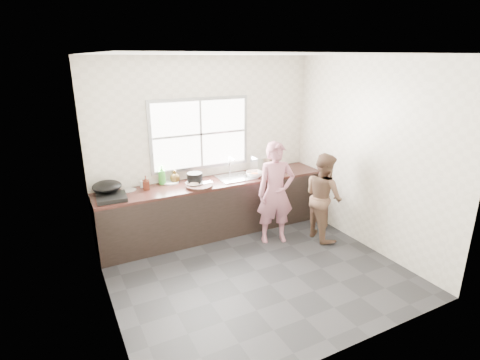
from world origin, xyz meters
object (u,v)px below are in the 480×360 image
pot_lid_left (118,194)px  pot_lid_right (128,190)px  bottle_green (162,175)px  dish_rack (264,165)px  bowl_mince (194,184)px  wok (107,186)px  bowl_held (256,176)px  glass_jar (142,184)px  black_pot (195,178)px  bottle_brown_tall (146,183)px  bottle_brown_short (175,177)px  plate_food (171,182)px  person_side (323,196)px  cutting_board (199,186)px  burner (112,197)px  bowl_crabs (255,175)px  woman (276,196)px

pot_lid_left → pot_lid_right: same height
bottle_green → dish_rack: bottle_green is taller
bowl_mince → wok: (-1.19, 0.19, 0.10)m
dish_rack → pot_lid_right: bearing=179.2°
bowl_held → glass_jar: bearing=168.0°
black_pot → bottle_brown_tall: bearing=174.0°
bottle_brown_short → pot_lid_right: 0.72m
plate_food → dish_rack: 1.54m
bottle_green → dish_rack: size_ratio=0.77×
dish_rack → wok: bearing=-178.5°
black_pot → bottle_brown_tall: bottle_brown_tall is taller
person_side → cutting_board: (-1.71, 0.74, 0.21)m
pot_lid_right → bottle_green: bearing=5.8°
plate_food → bottle_brown_tall: size_ratio=1.32×
person_side → pot_lid_right: 2.87m
cutting_board → burner: 1.22m
cutting_board → bowl_mince: 0.08m
cutting_board → person_side: bearing=-23.5°
person_side → dish_rack: 1.10m
bowl_crabs → black_pot: (-0.97, 0.11, 0.05)m
woman → burner: bearing=-178.3°
person_side → burner: size_ratio=3.51×
cutting_board → bowl_crabs: 0.97m
person_side → pot_lid_right: size_ratio=5.99×
woman → black_pot: size_ratio=6.13×
bowl_crabs → burner: (-2.19, 0.01, -0.01)m
bowl_mince → bottle_brown_short: bottle_brown_short is taller
bottle_green → burner: 0.85m
bottle_green → bowl_held: bearing=-14.4°
bottle_brown_tall → bowl_held: bearing=-7.9°
bowl_crabs → bowl_mince: bearing=-179.9°
bottle_green → cutting_board: bearing=-41.8°
person_side → bowl_held: 1.08m
bowl_crabs → plate_food: (-1.28, 0.32, -0.02)m
person_side → plate_food: (-2.02, 1.13, 0.20)m
bottle_brown_tall → wok: bearing=179.9°
bowl_held → bottle_brown_tall: 1.70m
woman → dish_rack: size_ratio=3.82×
plate_food → glass_jar: bearing=180.0°
bottle_brown_short → bottle_brown_tall: bearing=-164.7°
bowl_crabs → bottle_green: 1.44m
woman → wok: size_ratio=3.65×
glass_jar → pot_lid_left: bearing=-156.8°
woman → dish_rack: (0.21, 0.69, 0.28)m
cutting_board → black_pot: bearing=88.4°
dish_rack → bottle_green: bearing=176.2°
bottle_green → pot_lid_right: bottle_green is taller
cutting_board → bottle_brown_short: size_ratio=2.23×
glass_jar → bowl_held: bearing=-12.0°
person_side → pot_lid_left: person_side is taller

